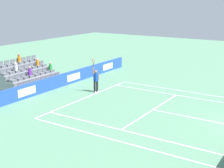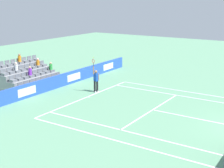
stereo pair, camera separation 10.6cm
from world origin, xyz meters
name	(u,v)px [view 1 (the left image)]	position (x,y,z in m)	size (l,w,h in m)	color
line_baseline	(87,97)	(0.00, -11.89, 0.00)	(10.97, 0.10, 0.01)	white
line_service	(153,110)	(0.00, -6.40, 0.00)	(8.23, 0.10, 0.01)	white
line_centre_service	(200,119)	(0.00, -3.20, 0.00)	(0.10, 6.40, 0.01)	white
line_singles_sideline_left	(128,131)	(4.12, -5.95, 0.00)	(0.10, 11.89, 0.01)	white
line_singles_sideline_right	(182,96)	(-4.12, -5.95, 0.00)	(0.10, 11.89, 0.01)	white
line_doubles_sideline_left	(115,140)	(5.49, -5.95, 0.00)	(0.10, 11.89, 0.01)	white
line_doubles_sideline_right	(188,92)	(-5.49, -5.95, 0.00)	(0.10, 11.89, 0.01)	white
line_centre_mark	(89,97)	(0.00, -11.79, 0.00)	(0.10, 0.20, 0.01)	white
sponsor_barrier	(51,83)	(0.00, -15.56, 0.54)	(21.92, 0.22, 1.07)	blue
tennis_player	(96,80)	(-1.45, -12.14, 0.99)	(0.51, 0.43, 2.85)	black
stadium_stand	(26,77)	(-0.01, -18.50, 0.68)	(4.96, 3.80, 2.58)	gray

